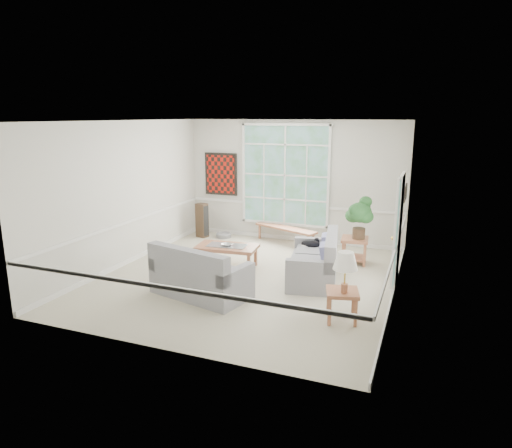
# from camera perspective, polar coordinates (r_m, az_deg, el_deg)

# --- Properties ---
(floor) EXTENTS (5.50, 6.00, 0.01)m
(floor) POSITION_cam_1_polar(r_m,az_deg,el_deg) (8.97, -1.06, -6.79)
(floor) COLOR #B6AF98
(floor) RESTS_ON ground
(ceiling) EXTENTS (5.50, 6.00, 0.02)m
(ceiling) POSITION_cam_1_polar(r_m,az_deg,el_deg) (8.42, -1.15, 12.77)
(ceiling) COLOR white
(ceiling) RESTS_ON ground
(wall_back) EXTENTS (5.50, 0.02, 3.00)m
(wall_back) POSITION_cam_1_polar(r_m,az_deg,el_deg) (11.37, 4.65, 5.32)
(wall_back) COLOR silver
(wall_back) RESTS_ON ground
(wall_front) EXTENTS (5.50, 0.02, 3.00)m
(wall_front) POSITION_cam_1_polar(r_m,az_deg,el_deg) (5.98, -12.07, -2.38)
(wall_front) COLOR silver
(wall_front) RESTS_ON ground
(wall_left) EXTENTS (0.02, 6.00, 3.00)m
(wall_left) POSITION_cam_1_polar(r_m,az_deg,el_deg) (9.93, -15.99, 3.66)
(wall_left) COLOR silver
(wall_left) RESTS_ON ground
(wall_right) EXTENTS (0.02, 6.00, 3.00)m
(wall_right) POSITION_cam_1_polar(r_m,az_deg,el_deg) (7.97, 17.53, 1.23)
(wall_right) COLOR silver
(wall_right) RESTS_ON ground
(window_back) EXTENTS (2.30, 0.08, 2.40)m
(window_back) POSITION_cam_1_polar(r_m,az_deg,el_deg) (11.37, 3.64, 6.10)
(window_back) COLOR white
(window_back) RESTS_ON wall_back
(entry_door) EXTENTS (0.08, 0.90, 2.10)m
(entry_door) POSITION_cam_1_polar(r_m,az_deg,el_deg) (8.65, 17.34, -0.88)
(entry_door) COLOR white
(entry_door) RESTS_ON floor
(door_sidelight) EXTENTS (0.08, 0.26, 1.90)m
(door_sidelight) POSITION_cam_1_polar(r_m,az_deg,el_deg) (8.02, 17.06, -1.23)
(door_sidelight) COLOR white
(door_sidelight) RESTS_ON wall_right
(wall_art) EXTENTS (0.90, 0.06, 1.10)m
(wall_art) POSITION_cam_1_polar(r_m,az_deg,el_deg) (12.00, -4.42, 6.24)
(wall_art) COLOR maroon
(wall_art) RESTS_ON wall_back
(wall_frame_near) EXTENTS (0.04, 0.26, 0.32)m
(wall_frame_near) POSITION_cam_1_polar(r_m,az_deg,el_deg) (9.68, 18.05, 3.57)
(wall_frame_near) COLOR black
(wall_frame_near) RESTS_ON wall_right
(wall_frame_far) EXTENTS (0.04, 0.26, 0.32)m
(wall_frame_far) POSITION_cam_1_polar(r_m,az_deg,el_deg) (10.07, 18.20, 3.93)
(wall_frame_far) COLOR black
(wall_frame_far) RESTS_ON wall_right
(loveseat_right) EXTENTS (1.15, 1.81, 0.91)m
(loveseat_right) POSITION_cam_1_polar(r_m,az_deg,el_deg) (8.80, 7.18, -4.15)
(loveseat_right) COLOR gray
(loveseat_right) RESTS_ON floor
(loveseat_front) EXTENTS (1.86, 1.25, 0.92)m
(loveseat_front) POSITION_cam_1_polar(r_m,az_deg,el_deg) (8.07, -6.88, -5.74)
(loveseat_front) COLOR gray
(loveseat_front) RESTS_ON floor
(coffee_table) EXTENTS (1.31, 0.81, 0.47)m
(coffee_table) POSITION_cam_1_polar(r_m,az_deg,el_deg) (9.54, -3.63, -4.06)
(coffee_table) COLOR #9B5C3E
(coffee_table) RESTS_ON floor
(pewter_bowl) EXTENTS (0.33, 0.33, 0.07)m
(pewter_bowl) POSITION_cam_1_polar(r_m,az_deg,el_deg) (9.42, -3.64, -2.60)
(pewter_bowl) COLOR #A2A3A8
(pewter_bowl) RESTS_ON coffee_table
(window_bench) EXTENTS (1.72, 0.95, 0.40)m
(window_bench) POSITION_cam_1_polar(r_m,az_deg,el_deg) (11.31, 3.71, -1.42)
(window_bench) COLOR #9B5C3E
(window_bench) RESTS_ON floor
(end_table) EXTENTS (0.61, 0.61, 0.56)m
(end_table) POSITION_cam_1_polar(r_m,az_deg,el_deg) (10.00, 12.19, -3.25)
(end_table) COLOR #9B5C3E
(end_table) RESTS_ON floor
(houseplant) EXTENTS (0.71, 0.71, 0.92)m
(houseplant) POSITION_cam_1_polar(r_m,az_deg,el_deg) (9.78, 12.81, 0.81)
(houseplant) COLOR #235626
(houseplant) RESTS_ON end_table
(side_table) EXTENTS (0.59, 0.59, 0.49)m
(side_table) POSITION_cam_1_polar(r_m,az_deg,el_deg) (7.24, 10.67, -9.99)
(side_table) COLOR #9B5C3E
(side_table) RESTS_ON floor
(table_lamp) EXTENTS (0.49, 0.49, 0.64)m
(table_lamp) POSITION_cam_1_polar(r_m,az_deg,el_deg) (6.96, 11.07, -5.97)
(table_lamp) COLOR silver
(table_lamp) RESTS_ON side_table
(pet_bed) EXTENTS (0.48, 0.48, 0.12)m
(pet_bed) POSITION_cam_1_polar(r_m,az_deg,el_deg) (11.89, -4.06, -1.39)
(pet_bed) COLOR slate
(pet_bed) RESTS_ON floor
(floor_speaker) EXTENTS (0.32, 0.28, 0.89)m
(floor_speaker) POSITION_cam_1_polar(r_m,az_deg,el_deg) (11.91, -6.76, 0.47)
(floor_speaker) COLOR #3D2B1C
(floor_speaker) RESTS_ON floor
(cat) EXTENTS (0.47, 0.42, 0.18)m
(cat) POSITION_cam_1_polar(r_m,az_deg,el_deg) (9.34, 6.85, -2.44)
(cat) COLOR black
(cat) RESTS_ON loveseat_right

